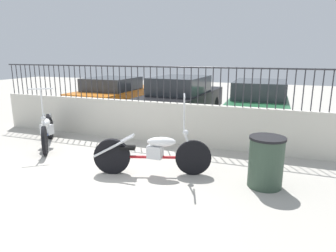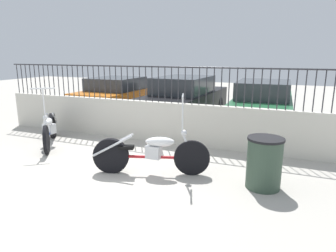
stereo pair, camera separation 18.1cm
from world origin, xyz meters
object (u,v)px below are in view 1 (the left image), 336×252
object	(u,v)px
trash_bin	(266,162)
car_black	(182,98)
motorcycle_red	(147,153)
car_orange	(115,95)
car_green	(259,102)
motorcycle_blue	(47,129)

from	to	relation	value
trash_bin	car_black	xyz separation A→B (m)	(-3.03, 4.66, 0.30)
motorcycle_red	car_black	size ratio (longest dim) A/B	0.46
car_orange	car_green	world-z (taller)	car_green
car_black	motorcycle_blue	bearing A→B (deg)	153.91
motorcycle_blue	car_green	world-z (taller)	motorcycle_blue
motorcycle_red	car_black	world-z (taller)	motorcycle_red
motorcycle_red	car_orange	xyz separation A→B (m)	(-3.78, 5.21, 0.26)
motorcycle_blue	trash_bin	distance (m)	5.25
car_black	car_green	xyz separation A→B (m)	(2.53, 0.29, -0.04)
motorcycle_blue	car_black	xyz separation A→B (m)	(2.18, 4.03, 0.33)
motorcycle_blue	motorcycle_red	bearing A→B (deg)	37.10
trash_bin	car_orange	distance (m)	7.72
motorcycle_red	car_black	xyz separation A→B (m)	(-0.94, 4.88, 0.31)
car_green	motorcycle_blue	bearing A→B (deg)	131.14
motorcycle_red	trash_bin	bearing A→B (deg)	-12.52
motorcycle_red	motorcycle_blue	bearing A→B (deg)	146.46
trash_bin	car_green	world-z (taller)	car_green
motorcycle_blue	car_orange	world-z (taller)	motorcycle_blue
trash_bin	car_green	size ratio (longest dim) A/B	0.20
motorcycle_blue	car_black	world-z (taller)	car_black
trash_bin	car_black	distance (m)	5.57
trash_bin	car_orange	world-z (taller)	car_orange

